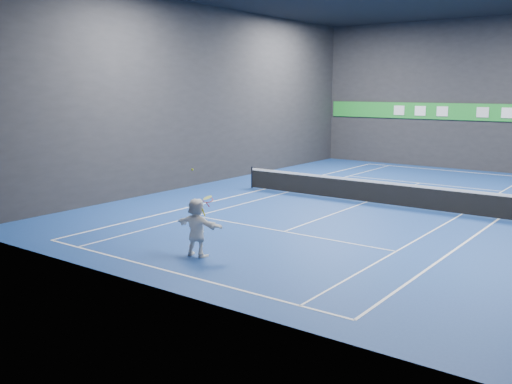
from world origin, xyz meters
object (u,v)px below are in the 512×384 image
Objects in this scene: player at (197,227)px; tennis_ball at (192,170)px; tennis_net at (366,190)px; tennis_racket at (207,201)px.

tennis_ball is (-0.26, 0.13, 1.68)m from player.
tennis_racket reaches higher than tennis_net.
tennis_ball is at bearing -31.79° from player.
tennis_ball is 0.10× the size of tennis_racket.
tennis_net is 10.37m from tennis_racket.
tennis_ball is at bearing -93.94° from tennis_net.
tennis_racket reaches higher than player.
tennis_net is at bearing -96.41° from player.
player reaches higher than tennis_net.
tennis_net is at bearing 89.66° from tennis_racket.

